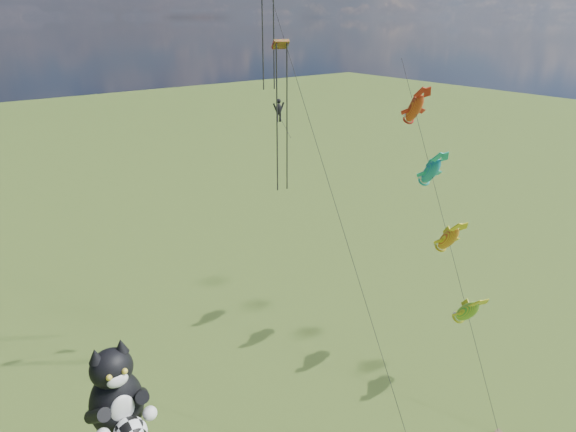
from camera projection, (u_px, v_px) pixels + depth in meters
cat_kite_rig at (118, 401)px, 19.28m from camera, size 2.58×4.19×11.31m
fish_windsock_rig at (440, 205)px, 32.04m from camera, size 6.05×14.86×20.12m
parafoil_rig at (282, 89)px, 28.69m from camera, size 3.08×17.44×26.56m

